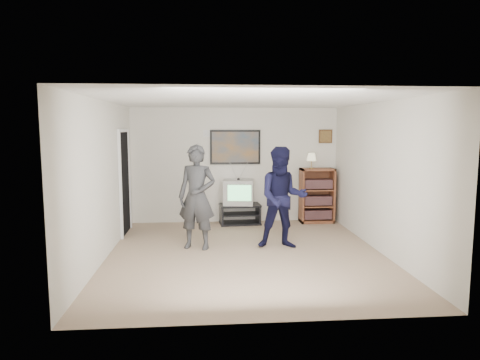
{
  "coord_description": "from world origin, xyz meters",
  "views": [
    {
      "loc": [
        -0.65,
        -6.82,
        2.08
      ],
      "look_at": [
        -0.04,
        0.68,
        1.15
      ],
      "focal_mm": 32.0,
      "sensor_mm": 36.0,
      "label": 1
    }
  ],
  "objects": [
    {
      "name": "person_short",
      "position": [
        0.66,
        0.34,
        0.88
      ],
      "size": [
        0.9,
        0.72,
        1.75
      ],
      "primitive_type": "imported",
      "rotation": [
        0.0,
        0.0,
        -0.07
      ],
      "color": "black",
      "rests_on": "room_shell"
    },
    {
      "name": "room_shell",
      "position": [
        0.0,
        0.35,
        1.25
      ],
      "size": [
        4.51,
        5.0,
        2.51
      ],
      "color": "#7C654E",
      "rests_on": "ground"
    },
    {
      "name": "doorway",
      "position": [
        -2.23,
        1.6,
        1.0
      ],
      "size": [
        0.03,
        0.85,
        2.0
      ],
      "primitive_type": "cube",
      "color": "black",
      "rests_on": "room_shell"
    },
    {
      "name": "crt_television",
      "position": [
        0.05,
        2.23,
        0.7
      ],
      "size": [
        0.69,
        0.61,
        0.53
      ],
      "primitive_type": null,
      "rotation": [
        0.0,
        0.0,
        -0.14
      ],
      "color": "#A7A7A2",
      "rests_on": "media_stand"
    },
    {
      "name": "media_stand",
      "position": [
        0.08,
        2.23,
        0.22
      ],
      "size": [
        0.9,
        0.55,
        0.43
      ],
      "rotation": [
        0.0,
        0.0,
        0.08
      ],
      "color": "black",
      "rests_on": "room_shell"
    },
    {
      "name": "poster",
      "position": [
        0.0,
        2.48,
        1.65
      ],
      "size": [
        1.1,
        0.03,
        0.75
      ],
      "primitive_type": "cube",
      "color": "black",
      "rests_on": "room_shell"
    },
    {
      "name": "air_vent",
      "position": [
        -0.55,
        2.48,
        1.95
      ],
      "size": [
        0.28,
        0.02,
        0.14
      ],
      "primitive_type": "cube",
      "color": "white",
      "rests_on": "room_shell"
    },
    {
      "name": "table_lamp",
      "position": [
        1.63,
        2.23,
        1.36
      ],
      "size": [
        0.21,
        0.21,
        0.34
      ],
      "primitive_type": null,
      "color": "beige",
      "rests_on": "bookshelf"
    },
    {
      "name": "person_tall",
      "position": [
        -0.8,
        0.42,
        0.9
      ],
      "size": [
        0.75,
        0.6,
        1.79
      ],
      "primitive_type": "imported",
      "rotation": [
        0.0,
        0.0,
        -0.3
      ],
      "color": "#2E2E30",
      "rests_on": "room_shell"
    },
    {
      "name": "small_picture",
      "position": [
        2.0,
        2.48,
        1.88
      ],
      "size": [
        0.3,
        0.03,
        0.3
      ],
      "primitive_type": "cube",
      "color": "#4C3318",
      "rests_on": "room_shell"
    },
    {
      "name": "bookshelf",
      "position": [
        1.78,
        2.28,
        0.59
      ],
      "size": [
        0.72,
        0.41,
        1.19
      ],
      "primitive_type": null,
      "color": "brown",
      "rests_on": "room_shell"
    },
    {
      "name": "controller_right",
      "position": [
        0.7,
        0.55,
        1.04
      ],
      "size": [
        0.05,
        0.11,
        0.03
      ],
      "primitive_type": "cube",
      "rotation": [
        0.0,
        0.0,
        -0.18
      ],
      "color": "white",
      "rests_on": "person_short"
    },
    {
      "name": "controller_left",
      "position": [
        -0.76,
        0.6,
        1.1
      ],
      "size": [
        0.06,
        0.11,
        0.03
      ],
      "primitive_type": "cube",
      "rotation": [
        0.0,
        0.0,
        0.22
      ],
      "color": "white",
      "rests_on": "person_tall"
    }
  ]
}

